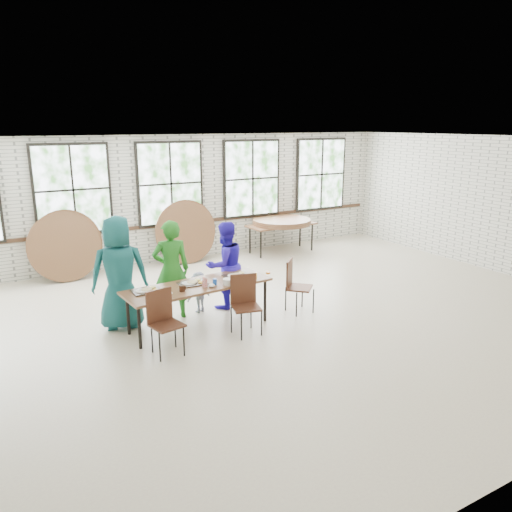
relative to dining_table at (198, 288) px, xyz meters
The scene contains 13 objects.
room 4.41m from the dining_table, 74.75° to the left, with size 12.00×12.00×12.00m.
dining_table is the anchor object (origin of this frame).
chair_near_left 1.01m from the dining_table, 143.84° to the right, with size 0.49×0.48×0.95m.
chair_near_right 0.79m from the dining_table, 43.33° to the right, with size 0.51×0.50×0.95m.
chair_spare 1.77m from the dining_table, ahead, with size 0.58×0.58×0.95m.
adult_teal 1.28m from the dining_table, 148.96° to the left, with size 0.91×0.59×1.86m, color #1C6D6D.
adult_green 0.70m from the dining_table, 107.43° to the left, with size 0.62×0.41×1.71m, color #23761F.
toddler 0.78m from the dining_table, 66.00° to the left, with size 0.47×0.27×0.73m, color #162345.
adult_blue 1.04m from the dining_table, 38.70° to the left, with size 0.77×0.60×1.58m, color #2E1DCB.
storage_table 5.22m from the dining_table, 42.34° to the left, with size 1.84×0.84×0.74m.
tabletop_clutter 0.13m from the dining_table, 29.28° to the right, with size 2.02×0.59×0.11m.
round_tops_stacked 5.22m from the dining_table, 42.34° to the left, with size 1.50×1.50×0.13m.
round_tops_leaning 3.84m from the dining_table, 90.14° to the left, with size 4.30×0.45×1.50m.
Camera 1 is at (-4.11, -6.75, 3.26)m, focal length 35.00 mm.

